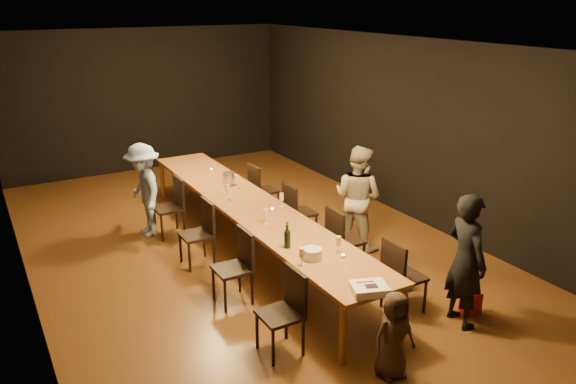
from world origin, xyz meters
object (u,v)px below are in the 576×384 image
table (250,207)px  birthday_cake (369,288)px  man_blue (144,190)px  child (394,335)px  woman_birthday (466,260)px  chair_right_0 (405,276)px  chair_left_2 (196,234)px  chair_right_1 (346,240)px  chair_right_2 (300,212)px  plate_stack (312,254)px  chair_left_3 (168,207)px  ice_bucket (228,179)px  chair_right_3 (264,190)px  chair_left_1 (232,268)px  woman_tan (358,197)px  chair_left_0 (280,314)px  champagne_bottle (287,235)px

table → birthday_cake: bearing=-91.7°
man_blue → child: (1.08, -4.71, -0.28)m
woman_birthday → man_blue: woman_birthday is taller
woman_birthday → birthday_cake: (-1.33, 0.04, -0.00)m
chair_right_0 → man_blue: bearing=-152.4°
chair_right_0 → chair_left_2: (-1.70, 2.40, 0.00)m
chair_right_1 → chair_right_2: size_ratio=1.00×
man_blue → plate_stack: size_ratio=6.65×
chair_left_3 → birthday_cake: size_ratio=2.12×
man_blue → ice_bucket: size_ratio=7.43×
chair_right_2 → chair_left_3: size_ratio=1.00×
man_blue → table: bearing=39.9°
chair_right_2 → chair_right_3: size_ratio=1.00×
table → chair_left_2: bearing=180.0°
chair_right_3 → chair_left_1: size_ratio=1.00×
table → chair_left_3: bearing=125.3°
chair_right_3 → man_blue: man_blue is taller
chair_left_2 → chair_right_0: bearing=-144.7°
chair_right_2 → ice_bucket: 1.30m
chair_right_0 → chair_right_3: same height
child → birthday_cake: size_ratio=2.10×
table → ice_bucket: bearing=84.3°
table → child: size_ratio=6.53×
woman_tan → man_blue: 3.32m
chair_left_0 → woman_tan: (2.32, 1.78, 0.32)m
birthday_cake → plate_stack: bearing=115.4°
champagne_bottle → chair_right_3: bearing=67.8°
table → chair_right_0: bearing=-70.5°
chair_left_0 → plate_stack: 0.88m
table → chair_right_2: bearing=0.0°
chair_right_3 → plate_stack: size_ratio=4.17×
chair_left_0 → ice_bucket: size_ratio=4.66×
chair_left_0 → woman_tan: woman_tan is taller
chair_right_2 → woman_birthday: size_ratio=0.58×
chair_right_0 → woman_birthday: bearing=36.5°
table → ice_bucket: size_ratio=30.08×
chair_right_2 → chair_left_0: (-1.70, -2.40, 0.00)m
chair_right_2 → birthday_cake: bearing=-17.9°
ice_bucket → chair_left_1: bearing=-113.5°
chair_left_1 → plate_stack: (0.68, -0.76, 0.35)m
chair_left_0 → chair_left_1: same height
chair_right_1 → chair_left_2: 2.08m
chair_right_2 → ice_bucket: ice_bucket is taller
table → child: child is taller
chair_left_2 → chair_left_1: bearing=-180.0°
table → woman_tan: bearing=-22.9°
table → chair_right_3: bearing=54.7°
chair_right_0 → chair_left_2: 2.94m
birthday_cake → plate_stack: 0.95m
chair_right_1 → chair_right_0: bearing=-0.0°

